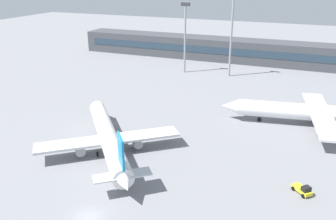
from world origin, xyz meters
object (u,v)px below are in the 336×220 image
at_px(airplane_near, 108,136).
at_px(floodlight_tower_west, 185,33).
at_px(floodlight_tower_east, 232,30).
at_px(baggage_tug_yellow, 303,190).
at_px(airplane_mid, 315,113).

relative_size(airplane_near, floodlight_tower_west, 1.38).
relative_size(floodlight_tower_west, floodlight_tower_east, 0.87).
relative_size(airplane_near, baggage_tug_yellow, 9.57).
height_order(airplane_near, airplane_mid, airplane_mid).
bearing_deg(airplane_mid, airplane_near, -142.71).
bearing_deg(airplane_mid, baggage_tug_yellow, -91.10).
bearing_deg(baggage_tug_yellow, floodlight_tower_west, 124.17).
bearing_deg(baggage_tug_yellow, airplane_mid, 88.90).
bearing_deg(baggage_tug_yellow, floodlight_tower_east, 113.03).
relative_size(airplane_mid, baggage_tug_yellow, 12.40).
distance_m(airplane_near, floodlight_tower_west, 66.84).
height_order(baggage_tug_yellow, floodlight_tower_west, floodlight_tower_west).
xyz_separation_m(airplane_mid, baggage_tug_yellow, (-0.61, -31.67, -2.59)).
relative_size(airplane_mid, floodlight_tower_west, 1.79).
bearing_deg(floodlight_tower_east, airplane_mid, -50.99).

